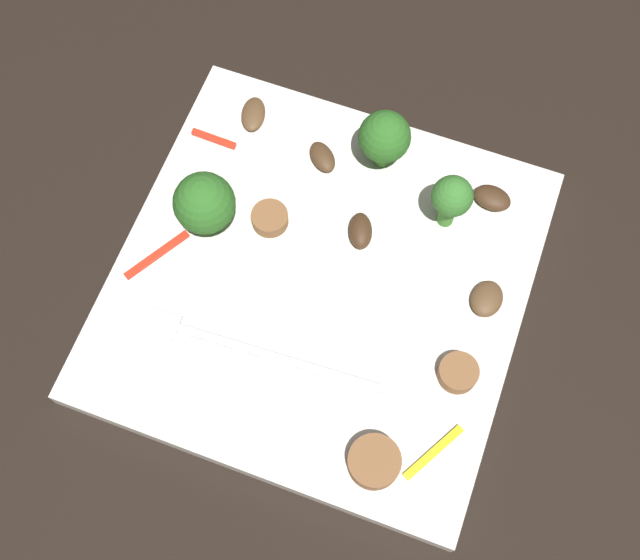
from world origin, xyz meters
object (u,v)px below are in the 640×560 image
sausage_slice_0 (270,218)px  plate (320,285)px  sausage_slice_2 (374,462)px  mushroom_4 (492,198)px  mushroom_2 (487,299)px  mushroom_0 (323,157)px  broccoli_floret_1 (204,204)px  mushroom_3 (253,114)px  broccoli_floret_2 (452,198)px  sausage_slice_1 (458,373)px  pepper_strip_2 (157,255)px  mushroom_1 (361,231)px  fork (234,345)px  pepper_strip_1 (434,452)px  broccoli_floret_0 (385,138)px  pepper_strip_0 (214,139)px

sausage_slice_0 → plate: bearing=148.6°
sausage_slice_2 → mushroom_4: 0.21m
mushroom_2 → mushroom_4: mushroom_4 is taller
sausage_slice_2 → mushroom_0: size_ratio=1.27×
plate → mushroom_0: (0.03, -0.09, 0.01)m
broccoli_floret_1 → sausage_slice_0: size_ratio=2.10×
mushroom_2 → mushroom_3: (0.21, -0.08, -0.00)m
mushroom_2 → mushroom_4: 0.08m
broccoli_floret_2 → sausage_slice_1: (-0.04, 0.11, -0.03)m
sausage_slice_1 → mushroom_4: 0.14m
sausage_slice_1 → sausage_slice_2: size_ratio=0.78×
sausage_slice_0 → pepper_strip_2: (0.07, 0.05, -0.00)m
sausage_slice_0 → mushroom_1: size_ratio=0.94×
fork → pepper_strip_1: same height
plate → mushroom_2: mushroom_2 is taller
broccoli_floret_1 → mushroom_0: (-0.06, -0.08, -0.03)m
broccoli_floret_2 → sausage_slice_2: (-0.01, 0.18, -0.03)m
sausage_slice_1 → mushroom_3: bearing=-34.7°
sausage_slice_1 → mushroom_2: sausage_slice_1 is taller
pepper_strip_2 → broccoli_floret_0: bearing=-134.4°
sausage_slice_2 → plate: bearing=-54.7°
plate → mushroom_4: size_ratio=10.21×
mushroom_3 → mushroom_4: 0.19m
broccoli_floret_1 → mushroom_2: (-0.20, -0.01, -0.03)m
broccoli_floret_0 → broccoli_floret_2: size_ratio=1.03×
broccoli_floret_2 → plate: bearing=47.6°
broccoli_floret_1 → pepper_strip_1: 0.23m
mushroom_2 → sausage_slice_2: bearing=74.3°
pepper_strip_0 → plate: bearing=145.3°
sausage_slice_0 → sausage_slice_1: size_ratio=0.99×
plate → mushroom_2: 0.12m
broccoli_floret_1 → mushroom_4: bearing=-154.6°
broccoli_floret_1 → pepper_strip_0: broccoli_floret_1 is taller
mushroom_0 → pepper_strip_1: (-0.14, 0.18, -0.00)m
sausage_slice_1 → plate: bearing=-16.7°
mushroom_2 → plate: bearing=12.4°
sausage_slice_2 → pepper_strip_0: size_ratio=0.98×
fork → broccoli_floret_2: broccoli_floret_2 is taller
sausage_slice_1 → sausage_slice_2: 0.08m
mushroom_0 → mushroom_1: bearing=134.1°
broccoli_floret_2 → sausage_slice_2: size_ratio=1.50×
sausage_slice_2 → broccoli_floret_1: bearing=-36.2°
mushroom_3 → plate: bearing=130.9°
sausage_slice_0 → mushroom_4: bearing=-154.0°
broccoli_floret_2 → mushroom_2: bearing=131.9°
fork → pepper_strip_2: size_ratio=3.36×
broccoli_floret_0 → pepper_strip_2: (0.13, 0.13, -0.03)m
sausage_slice_2 → mushroom_1: sausage_slice_2 is taller
pepper_strip_2 → mushroom_1: bearing=-153.3°
broccoli_floret_0 → sausage_slice_0: 0.10m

